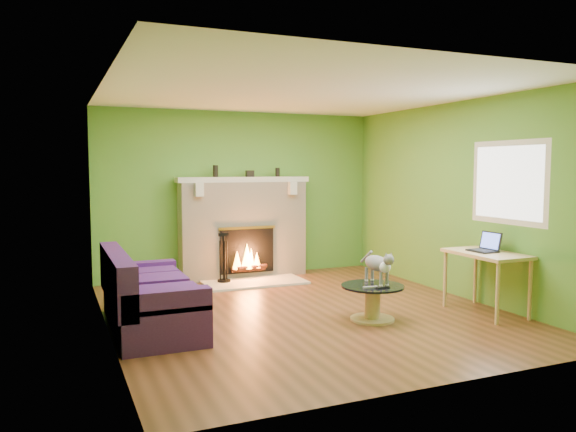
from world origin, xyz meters
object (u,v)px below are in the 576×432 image
Objects in this scene: sofa at (146,298)px; coffee_table at (372,300)px; desk at (486,260)px; cat at (377,267)px.

sofa is 2.63× the size of coffee_table.
cat reaches higher than desk.
coffee_table is 1.14× the size of cat.
coffee_table is at bearing -147.99° from cat.
coffee_table is 0.38m from cat.
sofa is at bearing 166.24° from desk.
desk is at bearing -10.29° from coffee_table.
desk is (3.81, -0.93, 0.32)m from sofa.
sofa is 1.90× the size of desk.
cat is at bearing 167.02° from desk.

